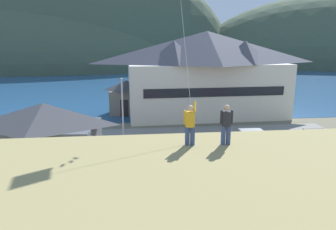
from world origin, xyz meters
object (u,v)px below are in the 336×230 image
harbor_lodge (206,71)px  person_kite_flyer (190,123)px  parked_car_lone_by_shed (253,139)px  parked_car_front_row_silver (316,139)px  moored_boat_inner_slip (131,97)px  parked_car_mid_row_near (165,169)px  storage_shed_near_lot (46,138)px  moored_boat_wharfside (131,100)px  parking_light_pole (122,105)px  parked_car_front_row_end (257,169)px  parked_car_corner_spot (162,147)px  storage_shed_waterside (127,96)px  moored_boat_outer_mooring (172,99)px  wharf_dock (152,100)px  person_companion (226,123)px

harbor_lodge → person_kite_flyer: 29.13m
parked_car_lone_by_shed → parked_car_front_row_silver: bearing=-6.2°
harbor_lodge → moored_boat_inner_slip: bearing=133.3°
moored_boat_inner_slip → parked_car_mid_row_near: moored_boat_inner_slip is taller
storage_shed_near_lot → moored_boat_wharfside: 27.11m
person_kite_flyer → parked_car_front_row_silver: bearing=42.7°
moored_boat_wharfside → parking_light_pole: (-0.49, -19.23, 3.06)m
parked_car_mid_row_near → parked_car_front_row_end: (6.48, -0.62, 0.00)m
storage_shed_near_lot → parked_car_front_row_silver: bearing=6.6°
storage_shed_near_lot → parked_car_corner_spot: 9.31m
storage_shed_waterside → moored_boat_outer_mooring: 10.15m
storage_shed_near_lot → storage_shed_waterside: 20.73m
moored_boat_wharfside → parked_car_front_row_silver: 29.36m
parked_car_mid_row_near → parked_car_lone_by_shed: (8.72, 5.96, 0.00)m
harbor_lodge → person_kite_flyer: size_ratio=11.99×
storage_shed_waterside → wharf_dock: (4.00, 8.49, -2.08)m
person_kite_flyer → person_companion: bearing=-3.1°
parked_car_mid_row_near → parked_car_front_row_end: bearing=-5.5°
parked_car_corner_spot → moored_boat_outer_mooring: bearing=81.2°
storage_shed_waterside → moored_boat_wharfside: storage_shed_waterside is taller
moored_boat_wharfside → parked_car_corner_spot: 24.38m
parked_car_corner_spot → parked_car_lone_by_shed: (8.56, 1.16, 0.00)m
parked_car_corner_spot → parking_light_pole: 6.62m
person_kite_flyer → harbor_lodge: bearing=75.6°
moored_boat_inner_slip → parked_car_corner_spot: (2.95, -26.55, 0.34)m
harbor_lodge → parked_car_front_row_silver: size_ratio=5.26×
storage_shed_near_lot → moored_boat_outer_mooring: (12.70, 26.93, -2.14)m
moored_boat_inner_slip → parked_car_front_row_silver: bearing=-56.3°
parked_car_front_row_silver → moored_boat_outer_mooring: bearing=113.6°
person_companion → parked_car_front_row_silver: bearing=46.2°
harbor_lodge → parked_car_corner_spot: harbor_lodge is taller
harbor_lodge → wharf_dock: size_ratio=2.21×
wharf_dock → person_kite_flyer: size_ratio=5.41×
harbor_lodge → moored_boat_outer_mooring: harbor_lodge is taller
parked_car_lone_by_shed → person_kite_flyer: size_ratio=2.28×
moored_boat_outer_mooring → parked_car_mid_row_near: 29.83m
wharf_dock → parked_car_lone_by_shed: 26.36m
harbor_lodge → storage_shed_waterside: 11.58m
parked_car_mid_row_near → parking_light_pole: parking_light_pole is taller
moored_boat_wharfside → parked_car_mid_row_near: bearing=-84.5°
parked_car_lone_by_shed → parked_car_front_row_end: same height
storage_shed_waterside → moored_boat_wharfside: size_ratio=0.65×
parked_car_mid_row_near → parked_car_lone_by_shed: bearing=34.4°
harbor_lodge → parked_car_corner_spot: 17.92m
parked_car_front_row_end → harbor_lodge: bearing=87.1°
moored_boat_inner_slip → parked_car_corner_spot: 26.72m
wharf_dock → parking_light_pole: size_ratio=1.59×
person_companion → person_kite_flyer: bearing=176.9°
harbor_lodge → parked_car_corner_spot: (-7.40, -15.56, -4.94)m
moored_boat_inner_slip → parking_light_pole: size_ratio=1.22×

